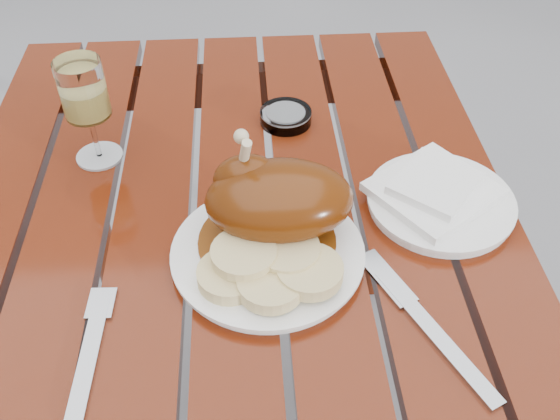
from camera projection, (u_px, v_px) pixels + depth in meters
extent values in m
cube|color=maroon|center=(245.00, 404.00, 1.08)|extent=(0.80, 1.20, 0.75)
cylinder|color=white|center=(268.00, 254.00, 0.82)|extent=(0.28, 0.28, 0.02)
cylinder|color=#5F2D0A|center=(267.00, 241.00, 0.82)|extent=(0.18, 0.18, 0.00)
ellipsoid|color=#642707|center=(279.00, 200.00, 0.80)|extent=(0.19, 0.13, 0.10)
ellipsoid|color=#642707|center=(247.00, 181.00, 0.81)|extent=(0.09, 0.06, 0.08)
cylinder|color=#C6B28C|center=(243.00, 165.00, 0.80)|extent=(0.03, 0.04, 0.10)
cylinder|color=#D5BE82|center=(230.00, 275.00, 0.77)|extent=(0.08, 0.08, 0.02)
cylinder|color=#D5BE82|center=(271.00, 284.00, 0.75)|extent=(0.08, 0.08, 0.02)
cylinder|color=#D5BE82|center=(310.00, 271.00, 0.76)|extent=(0.08, 0.08, 0.02)
cylinder|color=#D5BE82|center=(287.00, 251.00, 0.78)|extent=(0.08, 0.08, 0.02)
cylinder|color=#D5BE82|center=(244.00, 255.00, 0.77)|extent=(0.08, 0.08, 0.02)
cylinder|color=#D9C562|center=(89.00, 112.00, 0.92)|extent=(0.08, 0.08, 0.17)
cylinder|color=white|center=(440.00, 202.00, 0.89)|extent=(0.21, 0.21, 0.02)
cube|color=white|center=(434.00, 190.00, 0.88)|extent=(0.21, 0.20, 0.01)
cylinder|color=#B2B7BC|center=(286.00, 117.00, 1.04)|extent=(0.09, 0.09, 0.02)
cube|color=gray|center=(89.00, 356.00, 0.71)|extent=(0.03, 0.17, 0.01)
cube|color=gray|center=(435.00, 334.00, 0.73)|extent=(0.11, 0.20, 0.01)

